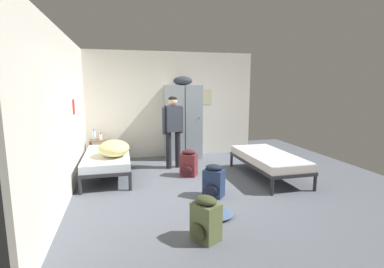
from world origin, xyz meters
TOP-DOWN VIEW (x-y plane):
  - ground_plane at (0.00, 0.00)m, footprint 7.92×7.92m
  - room_backdrop at (-1.14, 1.18)m, footprint 4.38×5.01m
  - locker_bank at (0.25, 2.20)m, footprint 0.90×0.55m
  - shelf_unit at (-1.83, 2.19)m, footprint 0.38×0.30m
  - bed_right at (1.58, 0.22)m, footprint 0.90×1.90m
  - bed_left_rear at (-1.58, 1.04)m, footprint 0.90×1.90m
  - bedding_heap at (-1.43, 0.75)m, footprint 0.59×0.74m
  - person_traveler at (-0.16, 1.35)m, footprint 0.50×0.28m
  - water_bottle at (-1.91, 2.21)m, footprint 0.07×0.07m
  - lotion_bottle at (-1.76, 2.15)m, footprint 0.06×0.06m
  - backpack_navy at (0.19, -0.51)m, footprint 0.41×0.42m
  - backpack_olive at (-0.34, -1.79)m, footprint 0.41×0.40m
  - backpack_maroon at (0.04, 0.69)m, footprint 0.40×0.41m
  - clothes_pile_denim at (-0.04, -1.24)m, footprint 0.58×0.46m

SIDE VIEW (x-z plane):
  - ground_plane at x=0.00m, z-range 0.00..0.00m
  - clothes_pile_denim at x=-0.04m, z-range 0.00..0.08m
  - backpack_navy at x=0.19m, z-range -0.02..0.53m
  - backpack_olive at x=-0.34m, z-range -0.02..0.53m
  - backpack_maroon at x=0.04m, z-range -0.02..0.53m
  - shelf_unit at x=-1.83m, z-range 0.06..0.63m
  - bed_right at x=1.58m, z-range 0.14..0.63m
  - bed_left_rear at x=-1.58m, z-range 0.14..0.63m
  - lotion_bottle at x=-1.76m, z-range 0.56..0.73m
  - bedding_heap at x=-1.43m, z-range 0.49..0.80m
  - water_bottle at x=-1.91m, z-range 0.56..0.81m
  - locker_bank at x=0.25m, z-range -0.07..2.00m
  - person_traveler at x=-0.16m, z-range 0.17..1.78m
  - room_backdrop at x=-1.14m, z-range 0.00..2.69m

